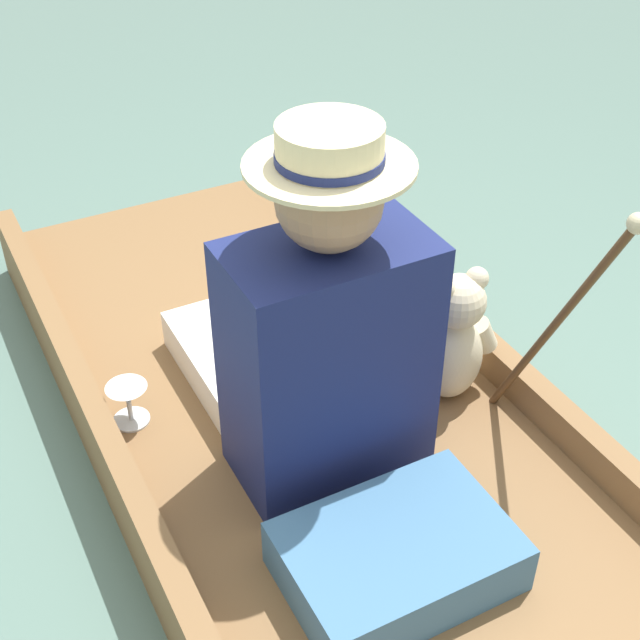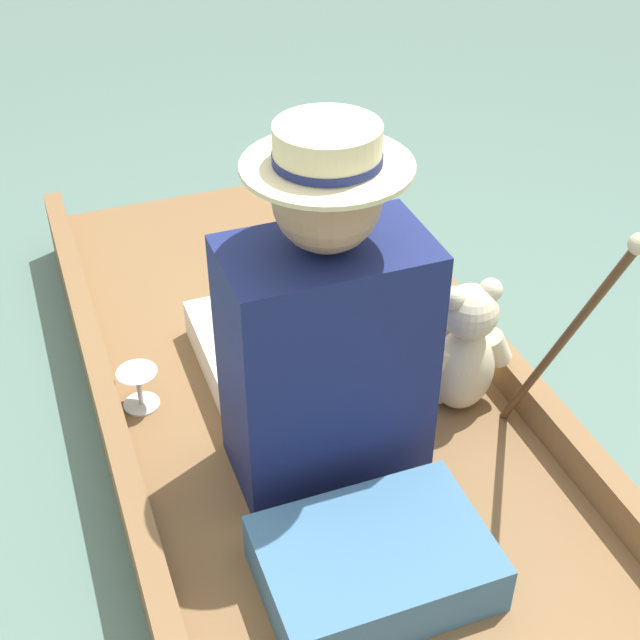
{
  "view_description": "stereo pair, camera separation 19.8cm",
  "coord_description": "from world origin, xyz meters",
  "px_view_note": "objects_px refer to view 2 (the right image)",
  "views": [
    {
      "loc": [
        -0.78,
        -1.5,
        1.72
      ],
      "look_at": [
        -0.04,
        -0.09,
        0.53
      ],
      "focal_mm": 50.0,
      "sensor_mm": 36.0,
      "label": 1
    },
    {
      "loc": [
        -0.6,
        -1.58,
        1.72
      ],
      "look_at": [
        -0.04,
        -0.09,
        0.53
      ],
      "focal_mm": 50.0,
      "sensor_mm": 36.0,
      "label": 2
    }
  ],
  "objects_px": {
    "wine_glass": "(138,381)",
    "seated_person": "(315,338)",
    "teddy_bear": "(465,350)",
    "walking_cane": "(575,326)"
  },
  "relations": [
    {
      "from": "teddy_bear",
      "to": "wine_glass",
      "type": "bearing_deg",
      "value": 159.98
    },
    {
      "from": "teddy_bear",
      "to": "walking_cane",
      "type": "relative_size",
      "value": 0.52
    },
    {
      "from": "wine_glass",
      "to": "walking_cane",
      "type": "height_order",
      "value": "walking_cane"
    },
    {
      "from": "seated_person",
      "to": "wine_glass",
      "type": "relative_size",
      "value": 7.76
    },
    {
      "from": "wine_glass",
      "to": "seated_person",
      "type": "bearing_deg",
      "value": -36.25
    },
    {
      "from": "teddy_bear",
      "to": "walking_cane",
      "type": "xyz_separation_m",
      "value": [
        0.09,
        -0.28,
        0.25
      ]
    },
    {
      "from": "teddy_bear",
      "to": "wine_glass",
      "type": "xyz_separation_m",
      "value": [
        -0.79,
        0.29,
        -0.1
      ]
    },
    {
      "from": "seated_person",
      "to": "walking_cane",
      "type": "distance_m",
      "value": 0.58
    },
    {
      "from": "seated_person",
      "to": "teddy_bear",
      "type": "xyz_separation_m",
      "value": [
        0.4,
        -0.0,
        -0.14
      ]
    },
    {
      "from": "walking_cane",
      "to": "seated_person",
      "type": "bearing_deg",
      "value": 149.65
    }
  ]
}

